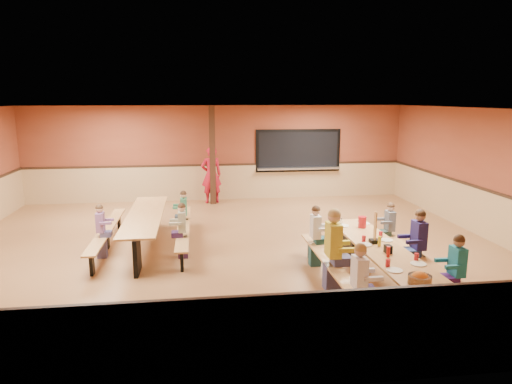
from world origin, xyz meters
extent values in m
plane|color=brown|center=(0.00, 0.00, 0.00)|extent=(12.00, 12.00, 0.00)
cube|color=brown|center=(0.00, 5.00, 1.50)|extent=(12.00, 0.04, 3.00)
cube|color=brown|center=(0.00, -5.00, 1.50)|extent=(12.00, 0.04, 3.00)
cube|color=brown|center=(6.00, 0.00, 1.50)|extent=(0.04, 10.00, 3.00)
cube|color=white|center=(0.00, 0.00, 3.00)|extent=(12.00, 10.00, 0.04)
cube|color=black|center=(2.60, 4.97, 1.55)|extent=(2.60, 0.06, 1.20)
cube|color=silver|center=(2.60, 4.88, 0.98)|extent=(2.70, 0.28, 0.06)
cube|color=black|center=(-0.20, 4.40, 1.50)|extent=(0.18, 0.18, 3.00)
cube|color=#BE864B|center=(2.40, -2.39, 0.72)|extent=(0.75, 3.60, 0.04)
cube|color=black|center=(2.40, -3.94, 0.35)|extent=(0.08, 0.60, 0.70)
cube|color=black|center=(2.40, -0.84, 0.35)|extent=(0.08, 0.60, 0.70)
cube|color=#BE864B|center=(1.57, -2.39, 0.43)|extent=(0.26, 3.60, 0.04)
cube|color=black|center=(1.57, -2.39, 0.21)|extent=(0.06, 0.18, 0.41)
cube|color=#BE864B|center=(3.22, -2.39, 0.43)|extent=(0.26, 3.60, 0.04)
cube|color=black|center=(3.22, -2.39, 0.21)|extent=(0.06, 0.18, 0.41)
cube|color=#BE864B|center=(-1.83, 0.38, 0.72)|extent=(0.75, 3.60, 0.04)
cube|color=black|center=(-1.83, -1.17, 0.35)|extent=(0.08, 0.60, 0.70)
cube|color=black|center=(-1.83, 1.93, 0.35)|extent=(0.08, 0.60, 0.70)
cube|color=#BE864B|center=(-2.66, 0.38, 0.43)|extent=(0.26, 3.60, 0.04)
cube|color=black|center=(-2.66, 0.38, 0.21)|extent=(0.06, 0.18, 0.41)
cube|color=#BE864B|center=(-1.01, 0.38, 0.43)|extent=(0.26, 3.60, 0.04)
cube|color=black|center=(-1.01, 0.38, 0.21)|extent=(0.06, 0.18, 0.41)
imported|color=red|center=(-0.24, 4.55, 0.88)|extent=(0.71, 0.53, 1.77)
cylinder|color=#B2171E|center=(2.50, -1.24, 0.85)|extent=(0.16, 0.16, 0.22)
cube|color=black|center=(2.39, -2.73, 0.80)|extent=(0.10, 0.14, 0.13)
cylinder|color=yellow|center=(2.39, -2.37, 0.82)|extent=(0.06, 0.06, 0.17)
cylinder|color=#B2140F|center=(2.31, -2.91, 0.82)|extent=(0.06, 0.06, 0.17)
cube|color=black|center=(2.37, -2.19, 0.77)|extent=(0.16, 0.16, 0.06)
cube|color=#BE864B|center=(2.37, -2.19, 1.05)|extent=(0.02, 0.09, 0.50)
camera|label=1|loc=(-0.68, -9.49, 3.23)|focal=32.00mm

